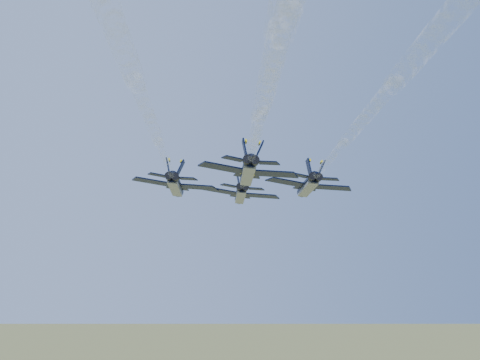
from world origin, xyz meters
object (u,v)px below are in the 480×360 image
object	(u,v)px
jet_slot	(248,172)
jet_left	(176,185)
jet_lead	(241,194)
jet_right	(308,186)

from	to	relation	value
jet_slot	jet_left	bearing A→B (deg)	128.25
jet_lead	jet_right	world-z (taller)	same
jet_lead	jet_left	distance (m)	16.60
jet_left	jet_lead	bearing A→B (deg)	45.88
jet_right	jet_slot	world-z (taller)	same
jet_lead	jet_right	bearing A→B (deg)	-47.83
jet_left	jet_slot	xyz separation A→B (m)	(6.34, -17.72, 0.00)
jet_left	jet_right	xyz separation A→B (m)	(21.35, -7.49, 0.00)
jet_left	jet_slot	world-z (taller)	same
jet_left	jet_right	distance (m)	22.63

